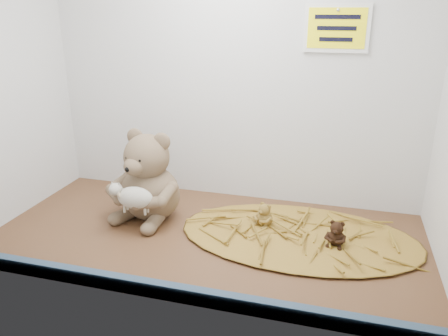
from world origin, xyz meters
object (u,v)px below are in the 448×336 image
(main_teddy, at_px, (149,175))
(mini_teddy_brown, at_px, (337,232))
(mini_teddy_tan, at_px, (265,213))
(toy_lamb, at_px, (135,198))

(main_teddy, bearing_deg, mini_teddy_brown, 9.25)
(mini_teddy_tan, bearing_deg, mini_teddy_brown, 16.88)
(toy_lamb, bearing_deg, mini_teddy_brown, 5.63)
(mini_teddy_tan, distance_m, mini_teddy_brown, 0.21)
(toy_lamb, bearing_deg, main_teddy, 90.00)
(main_teddy, relative_size, mini_teddy_brown, 3.90)
(mini_teddy_brown, bearing_deg, toy_lamb, -163.80)
(mini_teddy_tan, bearing_deg, toy_lamb, -128.23)
(mini_teddy_tan, xyz_separation_m, mini_teddy_brown, (0.20, -0.06, 0.00))
(toy_lamb, distance_m, mini_teddy_tan, 0.37)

